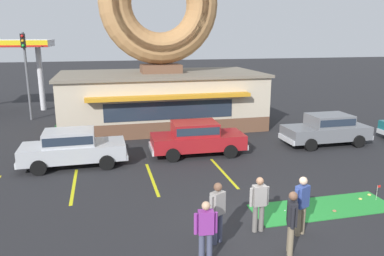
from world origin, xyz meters
The scene contains 23 objects.
ground_plane centered at (0.00, 0.00, 0.00)m, with size 160.00×160.00×0.00m, color #232326.
donut_shop_building centered at (-0.67, 13.94, 3.74)m, with size 12.30×6.75×10.96m.
putting_mat centered at (2.63, 1.05, 0.01)m, with size 4.75×1.56×0.03m, color green.
mini_donut_near_left centered at (1.50, 0.73, 0.05)m, with size 0.13×0.13×0.04m, color #D8667F.
mini_donut_near_right centered at (2.84, 0.69, 0.05)m, with size 0.13×0.13×0.04m, color #A5724C.
mini_donut_mid_left centered at (1.74, 1.51, 0.05)m, with size 0.13×0.13×0.04m, color #D8667F.
mini_donut_mid_centre centered at (4.81, 1.52, 0.05)m, with size 0.13×0.13×0.04m, color #E5C666.
mini_donut_mid_right centered at (4.27, 1.30, 0.05)m, with size 0.13×0.13×0.04m, color #E5C666.
golf_ball centered at (1.29, 1.09, 0.05)m, with size 0.04×0.04×0.04m, color white.
putting_flag_pin centered at (4.80, 1.12, 0.44)m, with size 0.13×0.01×0.55m.
car_silver centered at (-5.66, 7.38, 0.87)m, with size 4.58×2.01×1.60m.
car_grey centered at (7.05, 7.73, 0.87)m, with size 4.56×1.99×1.60m.
car_red centered at (0.01, 7.68, 0.87)m, with size 4.61×2.08×1.60m.
pedestrian_blue_sweater_man centered at (-1.96, -0.97, 0.92)m, with size 0.59×0.28×1.65m.
pedestrian_hooded_kid centered at (-1.41, -0.16, 0.99)m, with size 0.53×0.39×1.76m.
pedestrian_leather_jacket_man centered at (0.29, -1.10, 0.97)m, with size 0.37×0.55×1.73m.
pedestrian_clipboard_woman centered at (-0.06, 0.17, 0.93)m, with size 0.60×0.25×1.67m.
pedestrian_beanie_man centered at (1.04, -0.29, 0.98)m, with size 0.56×0.37×1.76m.
trash_bin centered at (-6.51, 11.37, 0.50)m, with size 0.57×0.57×0.97m.
traffic_light_pole centered at (-9.03, 17.69, 3.71)m, with size 0.28×0.47×5.80m.
parking_stripe_left centered at (-5.51, 5.00, 0.00)m, with size 0.12×3.60×0.01m, color yellow.
parking_stripe_mid_left centered at (-2.51, 5.00, 0.00)m, with size 0.12×3.60×0.01m, color yellow.
parking_stripe_centre centered at (0.49, 5.00, 0.00)m, with size 0.12×3.60×0.01m, color yellow.
Camera 1 is at (-4.27, -9.02, 5.56)m, focal length 35.00 mm.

